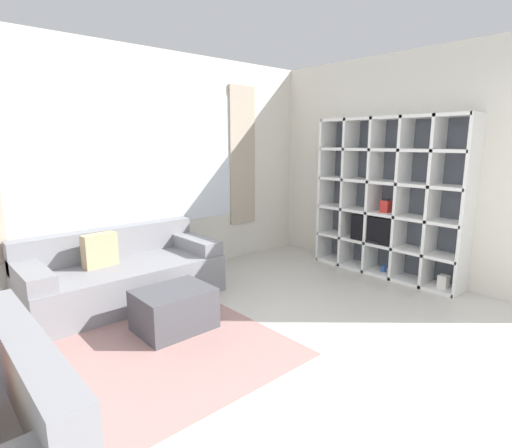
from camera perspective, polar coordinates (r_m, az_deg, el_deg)
name	(u,v)px	position (r m, az deg, el deg)	size (l,w,h in m)	color
ground_plane	(386,415)	(2.85, 18.14, -24.49)	(16.00, 16.00, 0.00)	beige
wall_back	(135,168)	(4.87, -16.94, 7.72)	(6.33, 0.11, 2.70)	silver
wall_right	(385,166)	(5.40, 18.01, 7.92)	(0.07, 4.49, 2.70)	silver
area_rug	(111,365)	(3.37, -19.97, -18.37)	(2.59, 1.91, 0.01)	gray
shelving_unit	(389,199)	(5.19, 18.41, 3.42)	(0.35, 1.93, 1.95)	#515660
couch_main	(122,275)	(4.45, -18.55, -6.96)	(1.96, 0.89, 0.75)	gray
ottoman	(174,310)	(3.69, -11.64, -11.90)	(0.64, 0.50, 0.38)	#47474C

